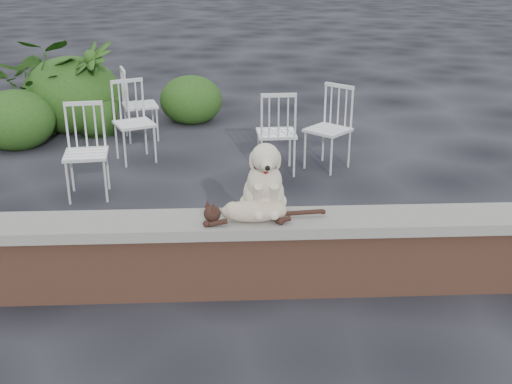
{
  "coord_description": "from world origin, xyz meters",
  "views": [
    {
      "loc": [
        -0.25,
        -3.96,
        2.36
      ],
      "look_at": [
        -0.05,
        0.2,
        0.7
      ],
      "focal_mm": 43.11,
      "sensor_mm": 36.0,
      "label": 1
    }
  ],
  "objects_px": {
    "chair_b": "(86,152)",
    "potted_plant_b": "(95,89)",
    "chair_c": "(276,132)",
    "chair_d": "(328,128)",
    "cat": "(253,210)",
    "chair_a": "(134,122)",
    "dog": "(264,176)",
    "potted_plant_a": "(37,86)",
    "chair_e": "(140,104)"
  },
  "relations": [
    {
      "from": "chair_b",
      "to": "chair_c",
      "type": "height_order",
      "value": "same"
    },
    {
      "from": "chair_b",
      "to": "potted_plant_b",
      "type": "bearing_deg",
      "value": 91.7
    },
    {
      "from": "cat",
      "to": "chair_a",
      "type": "distance_m",
      "value": 3.34
    },
    {
      "from": "cat",
      "to": "chair_b",
      "type": "relative_size",
      "value": 1.09
    },
    {
      "from": "chair_b",
      "to": "chair_c",
      "type": "bearing_deg",
      "value": 11.57
    },
    {
      "from": "chair_d",
      "to": "potted_plant_a",
      "type": "relative_size",
      "value": 0.73
    },
    {
      "from": "cat",
      "to": "potted_plant_a",
      "type": "xyz_separation_m",
      "value": [
        -2.7,
        4.35,
        -0.02
      ]
    },
    {
      "from": "chair_c",
      "to": "chair_d",
      "type": "distance_m",
      "value": 0.6
    },
    {
      "from": "chair_e",
      "to": "chair_a",
      "type": "distance_m",
      "value": 0.91
    },
    {
      "from": "chair_c",
      "to": "chair_d",
      "type": "bearing_deg",
      "value": -171.82
    },
    {
      "from": "chair_e",
      "to": "potted_plant_a",
      "type": "relative_size",
      "value": 0.73
    },
    {
      "from": "dog",
      "to": "chair_a",
      "type": "height_order",
      "value": "dog"
    },
    {
      "from": "cat",
      "to": "chair_d",
      "type": "xyz_separation_m",
      "value": [
        0.96,
        2.72,
        -0.2
      ]
    },
    {
      "from": "chair_b",
      "to": "potted_plant_b",
      "type": "xyz_separation_m",
      "value": [
        -0.34,
        2.29,
        0.14
      ]
    },
    {
      "from": "potted_plant_a",
      "to": "potted_plant_b",
      "type": "distance_m",
      "value": 0.78
    },
    {
      "from": "chair_e",
      "to": "chair_c",
      "type": "relative_size",
      "value": 1.0
    },
    {
      "from": "cat",
      "to": "chair_a",
      "type": "xyz_separation_m",
      "value": [
        -1.26,
        3.09,
        -0.2
      ]
    },
    {
      "from": "cat",
      "to": "chair_d",
      "type": "height_order",
      "value": "chair_d"
    },
    {
      "from": "dog",
      "to": "potted_plant_b",
      "type": "bearing_deg",
      "value": 114.18
    },
    {
      "from": "chair_a",
      "to": "chair_d",
      "type": "bearing_deg",
      "value": -33.6
    },
    {
      "from": "chair_b",
      "to": "potted_plant_b",
      "type": "height_order",
      "value": "potted_plant_b"
    },
    {
      "from": "chair_d",
      "to": "potted_plant_b",
      "type": "height_order",
      "value": "potted_plant_b"
    },
    {
      "from": "chair_e",
      "to": "chair_a",
      "type": "height_order",
      "value": "same"
    },
    {
      "from": "chair_c",
      "to": "chair_d",
      "type": "height_order",
      "value": "same"
    },
    {
      "from": "dog",
      "to": "chair_e",
      "type": "relative_size",
      "value": 0.6
    },
    {
      "from": "cat",
      "to": "chair_c",
      "type": "xyz_separation_m",
      "value": [
        0.37,
        2.61,
        -0.2
      ]
    },
    {
      "from": "chair_d",
      "to": "chair_a",
      "type": "xyz_separation_m",
      "value": [
        -2.22,
        0.37,
        0.0
      ]
    },
    {
      "from": "dog",
      "to": "chair_b",
      "type": "xyz_separation_m",
      "value": [
        -1.66,
        1.82,
        -0.39
      ]
    },
    {
      "from": "potted_plant_b",
      "to": "dog",
      "type": "bearing_deg",
      "value": -64.01
    },
    {
      "from": "chair_a",
      "to": "chair_c",
      "type": "bearing_deg",
      "value": -40.46
    },
    {
      "from": "dog",
      "to": "chair_a",
      "type": "xyz_separation_m",
      "value": [
        -1.34,
        2.94,
        -0.39
      ]
    },
    {
      "from": "dog",
      "to": "chair_c",
      "type": "xyz_separation_m",
      "value": [
        0.29,
        2.46,
        -0.39
      ]
    },
    {
      "from": "potted_plant_a",
      "to": "chair_e",
      "type": "bearing_deg",
      "value": -14.45
    },
    {
      "from": "dog",
      "to": "chair_b",
      "type": "relative_size",
      "value": 0.6
    },
    {
      "from": "chair_c",
      "to": "chair_a",
      "type": "relative_size",
      "value": 1.0
    },
    {
      "from": "chair_e",
      "to": "chair_a",
      "type": "xyz_separation_m",
      "value": [
        0.05,
        -0.91,
        0.0
      ]
    },
    {
      "from": "chair_a",
      "to": "potted_plant_b",
      "type": "xyz_separation_m",
      "value": [
        -0.67,
        1.17,
        0.14
      ]
    },
    {
      "from": "chair_e",
      "to": "chair_d",
      "type": "height_order",
      "value": "same"
    },
    {
      "from": "cat",
      "to": "potted_plant_b",
      "type": "xyz_separation_m",
      "value": [
        -1.92,
        4.26,
        -0.06
      ]
    },
    {
      "from": "chair_e",
      "to": "chair_d",
      "type": "distance_m",
      "value": 2.6
    },
    {
      "from": "chair_b",
      "to": "dog",
      "type": "bearing_deg",
      "value": -54.37
    },
    {
      "from": "potted_plant_a",
      "to": "cat",
      "type": "bearing_deg",
      "value": -58.17
    },
    {
      "from": "chair_d",
      "to": "potted_plant_b",
      "type": "relative_size",
      "value": 0.77
    },
    {
      "from": "cat",
      "to": "chair_b",
      "type": "xyz_separation_m",
      "value": [
        -1.58,
        1.97,
        -0.2
      ]
    },
    {
      "from": "chair_e",
      "to": "chair_b",
      "type": "bearing_deg",
      "value": 156.58
    },
    {
      "from": "chair_d",
      "to": "potted_plant_a",
      "type": "bearing_deg",
      "value": -160.54
    },
    {
      "from": "cat",
      "to": "chair_a",
      "type": "height_order",
      "value": "chair_a"
    },
    {
      "from": "cat",
      "to": "potted_plant_b",
      "type": "bearing_deg",
      "value": 112.49
    },
    {
      "from": "chair_c",
      "to": "chair_e",
      "type": "bearing_deg",
      "value": -41.62
    },
    {
      "from": "dog",
      "to": "cat",
      "type": "xyz_separation_m",
      "value": [
        -0.08,
        -0.15,
        -0.2
      ]
    }
  ]
}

